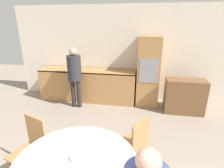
{
  "coord_description": "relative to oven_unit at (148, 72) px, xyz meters",
  "views": [
    {
      "loc": [
        0.44,
        -0.16,
        2.12
      ],
      "look_at": [
        -0.05,
        2.65,
        1.13
      ],
      "focal_mm": 28.0,
      "sensor_mm": 36.0,
      "label": 1
    }
  ],
  "objects": [
    {
      "name": "person_standing",
      "position": [
        -1.84,
        -0.52,
        0.05
      ],
      "size": [
        0.34,
        0.34,
        1.57
      ],
      "color": "#262628",
      "rests_on": "ground_plane"
    },
    {
      "name": "oven_unit",
      "position": [
        0.0,
        0.0,
        0.0
      ],
      "size": [
        0.56,
        0.59,
        1.83
      ],
      "color": "#AD7A47",
      "rests_on": "ground_plane"
    },
    {
      "name": "bowl_near",
      "position": [
        -0.77,
        -3.16,
        -0.12
      ],
      "size": [
        0.16,
        0.16,
        0.04
      ],
      "color": "white",
      "rests_on": "dining_table"
    },
    {
      "name": "chair_far_left",
      "position": [
        -1.59,
        -2.78,
        -0.39
      ],
      "size": [
        0.52,
        0.52,
        0.93
      ],
      "rotation": [
        0.0,
        0.0,
        5.92
      ],
      "color": "#AD7A47",
      "rests_on": "ground_plane"
    },
    {
      "name": "sideboard",
      "position": [
        0.9,
        -0.34,
        -0.49
      ],
      "size": [
        0.93,
        0.45,
        0.85
      ],
      "color": "brown",
      "rests_on": "ground_plane"
    },
    {
      "name": "chair_far_right",
      "position": [
        -0.21,
        -2.49,
        -0.39
      ],
      "size": [
        0.55,
        0.55,
        0.93
      ],
      "rotation": [
        0.0,
        0.0,
        4.13
      ],
      "color": "#AD7A47",
      "rests_on": "ground_plane"
    },
    {
      "name": "kitchen_counter",
      "position": [
        -1.66,
        -0.01,
        -0.45
      ],
      "size": [
        2.68,
        0.6,
        0.89
      ],
      "color": "#AD7A47",
      "rests_on": "ground_plane"
    },
    {
      "name": "wall_back",
      "position": [
        -0.61,
        0.34,
        0.39
      ],
      "size": [
        6.49,
        0.05,
        2.6
      ],
      "color": "silver",
      "rests_on": "ground_plane"
    }
  ]
}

